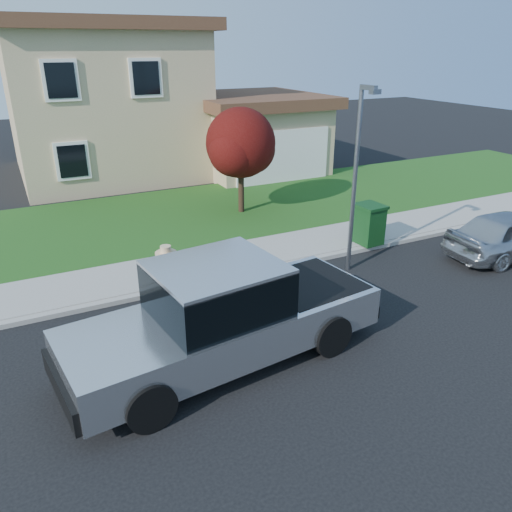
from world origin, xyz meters
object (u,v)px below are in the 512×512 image
at_px(pickup_truck, 224,316).
at_px(street_lamp, 357,171).
at_px(sedan, 512,234).
at_px(ornamental_tree, 242,146).
at_px(woman, 169,288).
at_px(trash_bin, 369,224).

relative_size(pickup_truck, street_lamp, 1.34).
bearing_deg(pickup_truck, sedan, -0.54).
height_order(sedan, ornamental_tree, ornamental_tree).
bearing_deg(ornamental_tree, woman, -126.64).
distance_m(trash_bin, street_lamp, 2.80).
bearing_deg(woman, pickup_truck, 121.35).
relative_size(woman, street_lamp, 0.39).
height_order(pickup_truck, trash_bin, pickup_truck).
relative_size(sedan, street_lamp, 0.84).
bearing_deg(trash_bin, sedan, -40.61).
height_order(woman, trash_bin, woman).
bearing_deg(pickup_truck, trash_bin, 22.38).
bearing_deg(woman, sedan, -169.62).
height_order(woman, ornamental_tree, ornamental_tree).
bearing_deg(sedan, woman, 89.02).
bearing_deg(sedan, ornamental_tree, 39.50).
bearing_deg(trash_bin, pickup_truck, -154.42).
relative_size(pickup_truck, ornamental_tree, 1.76).
xyz_separation_m(woman, ornamental_tree, (4.85, 6.52, 1.60)).
height_order(trash_bin, street_lamp, street_lamp).
relative_size(pickup_truck, trash_bin, 5.39).
bearing_deg(sedan, trash_bin, 56.16).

